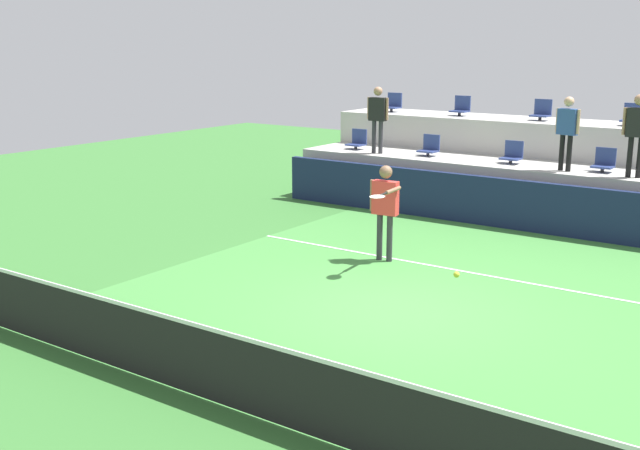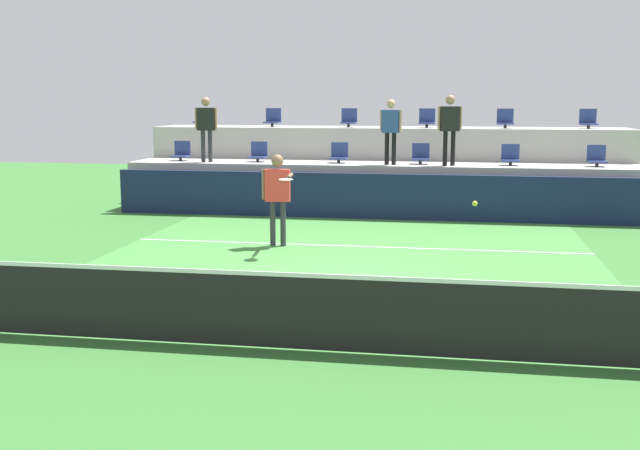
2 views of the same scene
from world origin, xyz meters
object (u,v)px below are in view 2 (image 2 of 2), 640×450
at_px(stadium_chair_lower_right, 510,157).
at_px(stadium_chair_upper_right, 505,120).
at_px(stadium_chair_lower_far_right, 597,158).
at_px(stadium_chair_upper_far_left, 203,119).
at_px(stadium_chair_lower_far_left, 181,152).
at_px(spectator_in_white, 206,123).
at_px(stadium_chair_upper_left, 273,119).
at_px(tennis_player, 278,190).
at_px(spectator_in_grey, 391,126).
at_px(tennis_ball, 475,204).
at_px(stadium_chair_lower_left, 258,153).
at_px(stadium_chair_upper_mid_right, 427,120).
at_px(stadium_chair_lower_mid_left, 339,154).
at_px(stadium_chair_upper_far_right, 588,120).
at_px(spectator_leaning_on_rail, 450,123).
at_px(stadium_chair_lower_mid_right, 421,155).
at_px(stadium_chair_upper_mid_left, 349,119).

bearing_deg(stadium_chair_lower_right, stadium_chair_upper_right, 91.57).
bearing_deg(stadium_chair_lower_far_right, stadium_chair_upper_far_left, 170.35).
height_order(stadium_chair_lower_far_left, spectator_in_white, spectator_in_white).
height_order(stadium_chair_upper_left, stadium_chair_upper_right, same).
relative_size(stadium_chair_upper_far_left, tennis_player, 0.29).
xyz_separation_m(spectator_in_grey, tennis_ball, (1.85, -9.39, -0.65)).
bearing_deg(stadium_chair_lower_left, spectator_in_white, -163.36).
relative_size(stadium_chair_upper_left, stadium_chair_upper_mid_right, 1.00).
bearing_deg(stadium_chair_lower_mid_left, stadium_chair_upper_far_right, 15.73).
distance_m(stadium_chair_upper_mid_right, spectator_in_grey, 2.33).
height_order(stadium_chair_lower_far_left, stadium_chair_upper_right, stadium_chair_upper_right).
bearing_deg(stadium_chair_lower_left, stadium_chair_upper_mid_right, 22.70).
relative_size(stadium_chair_upper_left, spectator_leaning_on_rail, 0.30).
bearing_deg(stadium_chair_lower_right, spectator_leaning_on_rail, -165.71).
bearing_deg(spectator_leaning_on_rail, stadium_chair_upper_mid_right, 106.15).
distance_m(stadium_chair_lower_far_right, stadium_chair_upper_left, 8.75).
height_order(stadium_chair_lower_mid_right, spectator_leaning_on_rail, spectator_leaning_on_rail).
relative_size(stadium_chair_lower_far_left, stadium_chair_lower_far_right, 1.00).
height_order(stadium_chair_lower_mid_right, stadium_chair_upper_far_left, stadium_chair_upper_far_left).
height_order(stadium_chair_lower_mid_right, spectator_in_white, spectator_in_white).
relative_size(stadium_chair_upper_far_left, stadium_chair_upper_left, 1.00).
bearing_deg(spectator_in_white, stadium_chair_upper_far_right, 12.54).
height_order(stadium_chair_lower_left, tennis_player, tennis_player).
distance_m(stadium_chair_lower_left, spectator_leaning_on_rail, 5.02).
height_order(stadium_chair_upper_left, stadium_chair_upper_mid_right, same).
relative_size(stadium_chair_upper_far_right, tennis_ball, 7.65).
bearing_deg(stadium_chair_lower_mid_right, stadium_chair_upper_right, 39.74).
xyz_separation_m(spectator_in_white, tennis_ball, (6.63, -9.39, -0.69)).
distance_m(stadium_chair_upper_far_right, tennis_ball, 12.03).
xyz_separation_m(stadium_chair_lower_mid_left, stadium_chair_lower_right, (4.30, 0.00, 0.00)).
bearing_deg(stadium_chair_lower_left, stadium_chair_lower_right, 0.00).
height_order(stadium_chair_upper_far_right, spectator_in_white, spectator_in_white).
xyz_separation_m(stadium_chair_lower_mid_left, stadium_chair_upper_left, (-2.18, 1.80, 0.85)).
bearing_deg(tennis_player, stadium_chair_lower_mid_right, 63.38).
height_order(stadium_chair_lower_far_left, stadium_chair_lower_right, same).
xyz_separation_m(stadium_chair_lower_left, stadium_chair_upper_left, (-0.03, 1.80, 0.85)).
height_order(stadium_chair_upper_mid_left, stadium_chair_upper_right, same).
relative_size(stadium_chair_upper_far_left, tennis_ball, 7.65).
relative_size(stadium_chair_lower_left, tennis_player, 0.29).
bearing_deg(stadium_chair_lower_right, spectator_in_grey, -172.59).
xyz_separation_m(stadium_chair_lower_far_left, spectator_leaning_on_rail, (7.05, -0.38, 0.83)).
distance_m(stadium_chair_lower_far_right, spectator_in_white, 9.81).
xyz_separation_m(stadium_chair_lower_far_left, tennis_player, (3.81, -5.06, -0.34)).
height_order(stadium_chair_upper_mid_left, spectator_leaning_on_rail, spectator_leaning_on_rail).
bearing_deg(stadium_chair_upper_mid_left, tennis_ball, -74.55).
relative_size(stadium_chair_lower_far_left, stadium_chair_lower_mid_left, 1.00).
xyz_separation_m(stadium_chair_lower_mid_right, stadium_chair_lower_right, (2.21, 0.00, 0.00)).
bearing_deg(spectator_leaning_on_rail, tennis_player, -124.75).
xyz_separation_m(stadium_chair_lower_mid_left, stadium_chair_upper_mid_right, (2.16, 1.80, 0.85)).
distance_m(stadium_chair_upper_far_left, spectator_in_grey, 6.00).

